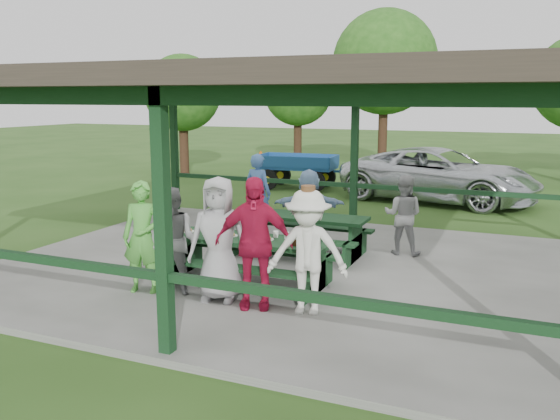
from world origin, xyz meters
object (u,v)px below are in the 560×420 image
at_px(picnic_table_near, 244,254).
at_px(pickup_truck, 440,175).
at_px(contestant_green, 143,237).
at_px(spectator_grey, 403,215).
at_px(picnic_table_far, 299,230).
at_px(farm_trailer, 297,171).
at_px(spectator_lblue, 309,207).
at_px(contestant_grey_mid, 219,239).
at_px(contestant_red, 254,243).
at_px(contestant_grey_left, 173,241).
at_px(contestant_white_fedora, 308,252).
at_px(spectator_blue, 258,193).

distance_m(picnic_table_near, pickup_truck, 9.56).
distance_m(contestant_green, spectator_grey, 4.85).
xyz_separation_m(contestant_green, spectator_grey, (3.12, 3.71, -0.10)).
bearing_deg(picnic_table_far, farm_trailer, 111.72).
distance_m(picnic_table_far, spectator_lblue, 0.83).
height_order(picnic_table_near, spectator_grey, spectator_grey).
height_order(pickup_truck, farm_trailer, pickup_truck).
xyz_separation_m(pickup_truck, farm_trailer, (-4.70, 0.73, -0.18)).
distance_m(contestant_grey_mid, contestant_red, 0.60).
relative_size(picnic_table_far, farm_trailer, 0.73).
height_order(picnic_table_near, spectator_lblue, spectator_lblue).
height_order(picnic_table_far, pickup_truck, pickup_truck).
distance_m(picnic_table_far, contestant_red, 2.92).
bearing_deg(contestant_grey_left, contestant_white_fedora, -1.78).
relative_size(contestant_white_fedora, pickup_truck, 0.31).
bearing_deg(spectator_lblue, pickup_truck, -121.59).
height_order(contestant_red, spectator_blue, contestant_red).
height_order(contestant_grey_left, contestant_white_fedora, contestant_white_fedora).
bearing_deg(picnic_table_far, contestant_red, -81.32).
bearing_deg(pickup_truck, picnic_table_near, -177.71).
bearing_deg(pickup_truck, contestant_green, 176.67).
xyz_separation_m(contestant_grey_mid, contestant_red, (0.59, -0.08, 0.02)).
bearing_deg(contestant_red, contestant_grey_left, 160.38).
bearing_deg(picnic_table_far, spectator_blue, 136.31).
bearing_deg(contestant_green, contestant_red, -14.25).
distance_m(spectator_lblue, pickup_truck, 6.83).
xyz_separation_m(contestant_white_fedora, pickup_truck, (0.25, 10.21, -0.18)).
distance_m(contestant_grey_left, pickup_truck, 10.51).
distance_m(spectator_lblue, spectator_blue, 1.59).
relative_size(picnic_table_near, picnic_table_far, 1.10).
height_order(spectator_lblue, spectator_blue, spectator_blue).
distance_m(spectator_blue, farm_trailer, 6.92).
relative_size(contestant_grey_mid, spectator_blue, 1.05).
distance_m(spectator_grey, pickup_truck, 6.63).
bearing_deg(farm_trailer, spectator_grey, -59.57).
xyz_separation_m(contestant_red, spectator_grey, (1.31, 3.65, -0.18)).
distance_m(contestant_grey_mid, pickup_truck, 10.33).
relative_size(picnic_table_near, contestant_red, 1.49).
bearing_deg(contestant_grey_left, spectator_grey, 51.19).
relative_size(contestant_red, spectator_grey, 1.24).
height_order(picnic_table_near, contestant_grey_left, contestant_grey_left).
distance_m(contestant_white_fedora, spectator_lblue, 3.80).
xyz_separation_m(contestant_grey_left, contestant_red, (1.34, -0.04, 0.12)).
xyz_separation_m(picnic_table_far, contestant_grey_mid, (-0.16, -2.78, 0.42)).
bearing_deg(picnic_table_near, spectator_blue, 111.82).
height_order(contestant_grey_left, pickup_truck, contestant_grey_left).
bearing_deg(picnic_table_far, contestant_white_fedora, -66.69).
xyz_separation_m(contestant_green, spectator_blue, (-0.17, 4.38, 0.01)).
relative_size(contestant_green, contestant_grey_mid, 0.94).
relative_size(picnic_table_near, contestant_grey_mid, 1.53).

